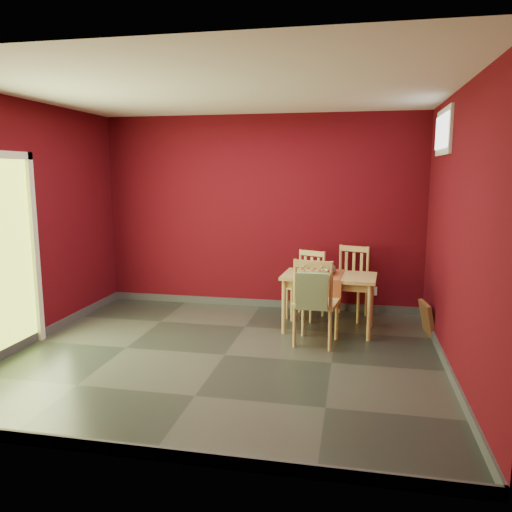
% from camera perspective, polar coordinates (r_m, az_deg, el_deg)
% --- Properties ---
extents(ground, '(4.50, 4.50, 0.00)m').
position_cam_1_polar(ground, '(5.40, -3.61, -11.22)').
color(ground, '#2D342D').
rests_on(ground, ground).
extents(room_shell, '(4.50, 4.50, 4.50)m').
position_cam_1_polar(room_shell, '(5.39, -3.62, -10.72)').
color(room_shell, '#4E0810').
rests_on(room_shell, ground).
extents(doorway, '(0.06, 1.01, 2.13)m').
position_cam_1_polar(doorway, '(5.77, -26.77, 0.65)').
color(doorway, '#B7D838').
rests_on(doorway, ground).
extents(window, '(0.05, 0.90, 0.50)m').
position_cam_1_polar(window, '(5.96, 20.63, 13.15)').
color(window, white).
rests_on(window, room_shell).
extents(outlet_plate, '(0.08, 0.02, 0.12)m').
position_cam_1_polar(outlet_plate, '(7.06, 13.35, -3.93)').
color(outlet_plate, silver).
rests_on(outlet_plate, room_shell).
extents(dining_table, '(1.15, 0.72, 0.69)m').
position_cam_1_polar(dining_table, '(6.10, 8.35, -2.92)').
color(dining_table, tan).
rests_on(dining_table, ground).
extents(table_runner, '(0.36, 0.68, 0.33)m').
position_cam_1_polar(table_runner, '(5.99, 8.30, -2.82)').
color(table_runner, '#964926').
rests_on(table_runner, dining_table).
extents(chair_far_left, '(0.54, 0.54, 0.88)m').
position_cam_1_polar(chair_far_left, '(6.67, 5.84, -3.17)').
color(chair_far_left, tan).
rests_on(chair_far_left, ground).
extents(chair_far_right, '(0.55, 0.55, 0.94)m').
position_cam_1_polar(chair_far_right, '(6.74, 10.70, -2.87)').
color(chair_far_right, tan).
rests_on(chair_far_right, ground).
extents(chair_near, '(0.52, 0.52, 0.99)m').
position_cam_1_polar(chair_near, '(5.59, 6.82, -5.11)').
color(chair_near, tan).
rests_on(chair_near, ground).
extents(tote_bag, '(0.33, 0.20, 0.47)m').
position_cam_1_polar(tote_bag, '(5.33, 6.43, -3.99)').
color(tote_bag, '#74905C').
rests_on(tote_bag, chair_near).
extents(cat, '(0.20, 0.38, 0.19)m').
position_cam_1_polar(cat, '(6.10, 8.24, -1.19)').
color(cat, slate).
rests_on(cat, table_runner).
extents(picture_frame, '(0.18, 0.41, 0.39)m').
position_cam_1_polar(picture_frame, '(6.32, 18.94, -6.77)').
color(picture_frame, brown).
rests_on(picture_frame, ground).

